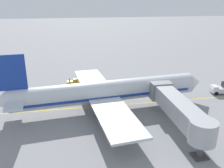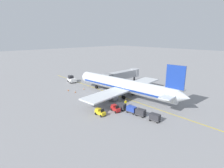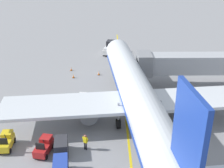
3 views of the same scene
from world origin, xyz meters
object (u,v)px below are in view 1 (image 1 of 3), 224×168
object	(u,v)px
baggage_tug_trailing	(70,88)
baggage_tug_spare	(116,90)
baggage_cart_third_in_train	(41,93)
jet_bridge	(179,109)
safety_cone_nose_right	(168,84)
baggage_cart_second_in_train	(54,92)
safety_cone_wing_tip	(156,86)
safety_cone_nose_left	(168,92)
parked_airliner	(106,92)
baggage_cart_front	(68,90)
ground_crew_wing_walker	(72,94)
baggage_cart_tail_end	(21,95)
ground_crew_loader	(108,85)
pushback_tractor	(223,88)
baggage_tug_lead	(73,82)

from	to	relation	value
baggage_tug_trailing	baggage_tug_spare	distance (m)	9.80
baggage_tug_spare	baggage_cart_third_in_train	world-z (taller)	baggage_tug_spare
jet_bridge	safety_cone_nose_right	bearing A→B (deg)	161.42
baggage_cart_second_in_train	safety_cone_wing_tip	size ratio (longest dim) A/B	5.02
safety_cone_nose_left	baggage_cart_second_in_train	bearing A→B (deg)	-96.30
baggage_tug_trailing	baggage_cart_second_in_train	bearing A→B (deg)	-56.21
parked_airliner	safety_cone_nose_left	bearing A→B (deg)	109.48
baggage_cart_front	safety_cone_wing_tip	world-z (taller)	baggage_cart_front
ground_crew_wing_walker	baggage_cart_tail_end	bearing A→B (deg)	-98.56
baggage_tug_trailing	ground_crew_wing_walker	bearing A→B (deg)	6.32
baggage_tug_spare	safety_cone_wing_tip	size ratio (longest dim) A/B	4.47
baggage_cart_front	ground_crew_loader	size ratio (longest dim) A/B	1.75
safety_cone_nose_left	safety_cone_wing_tip	distance (m)	4.10
parked_airliner	baggage_cart_third_in_train	distance (m)	13.92
safety_cone_wing_tip	safety_cone_nose_left	bearing A→B (deg)	16.23
baggage_tug_spare	safety_cone_nose_right	world-z (taller)	baggage_tug_spare
jet_bridge	baggage_tug_trailing	world-z (taller)	jet_bridge
baggage_cart_second_in_train	baggage_tug_trailing	bearing A→B (deg)	123.79
jet_bridge	safety_cone_nose_left	size ratio (longest dim) A/B	27.77
baggage_cart_third_in_train	safety_cone_wing_tip	distance (m)	24.18
parked_airliner	ground_crew_loader	world-z (taller)	parked_airliner
pushback_tractor	baggage_cart_tail_end	bearing A→B (deg)	-95.78
jet_bridge	baggage_tug_lead	distance (m)	26.82
ground_crew_wing_walker	safety_cone_nose_right	xyz separation A→B (m)	(-4.00, 21.21, -0.66)
ground_crew_wing_walker	safety_cone_nose_right	distance (m)	21.59
pushback_tractor	baggage_cart_tail_end	world-z (taller)	pushback_tractor
baggage_cart_tail_end	safety_cone_wing_tip	distance (m)	27.72
baggage_tug_trailing	baggage_cart_third_in_train	bearing A→B (deg)	-67.72
safety_cone_nose_left	baggage_tug_lead	bearing A→B (deg)	-114.33
safety_cone_wing_tip	pushback_tractor	bearing A→B (deg)	64.25
baggage_cart_tail_end	ground_crew_loader	distance (m)	17.34
ground_crew_wing_walker	safety_cone_wing_tip	world-z (taller)	ground_crew_wing_walker
baggage_cart_third_in_train	safety_cone_nose_right	distance (m)	27.33
baggage_tug_spare	safety_cone_wing_tip	xyz separation A→B (m)	(-2.13, 9.16, -0.42)
jet_bridge	baggage_cart_second_in_train	world-z (taller)	jet_bridge
jet_bridge	ground_crew_wing_walker	distance (m)	21.00
ground_crew_loader	ground_crew_wing_walker	bearing A→B (deg)	-63.75
baggage_cart_third_in_train	baggage_cart_second_in_train	bearing A→B (deg)	94.51
baggage_tug_trailing	baggage_cart_tail_end	size ratio (longest dim) A/B	0.90
baggage_cart_second_in_train	safety_cone_nose_left	bearing A→B (deg)	83.70
jet_bridge	baggage_cart_tail_end	bearing A→B (deg)	-122.96
pushback_tractor	baggage_tug_trailing	bearing A→B (deg)	-102.01
baggage_tug_lead	baggage_cart_third_in_train	distance (m)	8.92
baggage_tug_lead	ground_crew_loader	world-z (taller)	ground_crew_loader
baggage_cart_tail_end	safety_cone_nose_right	bearing A→B (deg)	94.76
baggage_tug_lead	baggage_cart_tail_end	size ratio (longest dim) A/B	0.86
jet_bridge	baggage_cart_front	world-z (taller)	jet_bridge
ground_crew_wing_walker	baggage_tug_spare	bearing A→B (deg)	97.20
baggage_tug_spare	baggage_cart_second_in_train	bearing A→B (deg)	-93.28
pushback_tractor	baggage_cart_second_in_train	bearing A→B (deg)	-97.48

